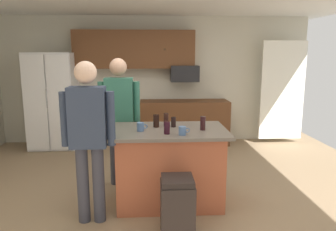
{
  "coord_description": "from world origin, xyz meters",
  "views": [
    {
      "loc": [
        -0.11,
        -3.95,
        1.83
      ],
      "look_at": [
        0.13,
        0.1,
        1.05
      ],
      "focal_mm": 34.21,
      "sensor_mm": 36.0,
      "label": 1
    }
  ],
  "objects_px": {
    "glass_short_whisky": "(167,128)",
    "glass_stout_tall": "(173,122)",
    "tumbler_amber": "(203,123)",
    "kitchen_island": "(169,166)",
    "glass_dark_ale": "(156,121)",
    "mug_blue_stoneware": "(183,131)",
    "mug_ceramic_white": "(141,127)",
    "trash_bin": "(177,206)",
    "refrigerator": "(53,101)",
    "glass_pilsner": "(166,119)",
    "microwave_over_range": "(184,73)",
    "person_guest_left": "(88,131)",
    "person_guest_by_door": "(119,113)"
  },
  "relations": [
    {
      "from": "glass_stout_tall",
      "to": "person_guest_by_door",
      "type": "bearing_deg",
      "value": 144.69
    },
    {
      "from": "microwave_over_range",
      "to": "glass_short_whisky",
      "type": "xyz_separation_m",
      "value": [
        -0.52,
        -2.93,
        -0.44
      ]
    },
    {
      "from": "glass_dark_ale",
      "to": "mug_ceramic_white",
      "type": "bearing_deg",
      "value": -132.89
    },
    {
      "from": "microwave_over_range",
      "to": "tumbler_amber",
      "type": "xyz_separation_m",
      "value": [
        -0.08,
        -2.76,
        -0.43
      ]
    },
    {
      "from": "glass_stout_tall",
      "to": "trash_bin",
      "type": "height_order",
      "value": "glass_stout_tall"
    },
    {
      "from": "glass_pilsner",
      "to": "tumbler_amber",
      "type": "height_order",
      "value": "tumbler_amber"
    },
    {
      "from": "refrigerator",
      "to": "mug_ceramic_white",
      "type": "distance_m",
      "value": 3.2
    },
    {
      "from": "glass_stout_tall",
      "to": "glass_short_whisky",
      "type": "relative_size",
      "value": 0.88
    },
    {
      "from": "glass_stout_tall",
      "to": "tumbler_amber",
      "type": "relative_size",
      "value": 0.75
    },
    {
      "from": "refrigerator",
      "to": "person_guest_by_door",
      "type": "height_order",
      "value": "refrigerator"
    },
    {
      "from": "glass_stout_tall",
      "to": "glass_short_whisky",
      "type": "distance_m",
      "value": 0.36
    },
    {
      "from": "microwave_over_range",
      "to": "kitchen_island",
      "type": "xyz_separation_m",
      "value": [
        -0.47,
        -2.7,
        -0.97
      ]
    },
    {
      "from": "person_guest_by_door",
      "to": "glass_dark_ale",
      "type": "relative_size",
      "value": 11.37
    },
    {
      "from": "mug_blue_stoneware",
      "to": "person_guest_left",
      "type": "bearing_deg",
      "value": -172.59
    },
    {
      "from": "tumbler_amber",
      "to": "kitchen_island",
      "type": "bearing_deg",
      "value": 171.07
    },
    {
      "from": "refrigerator",
      "to": "glass_pilsner",
      "type": "bearing_deg",
      "value": -48.51
    },
    {
      "from": "refrigerator",
      "to": "trash_bin",
      "type": "bearing_deg",
      "value": -56.83
    },
    {
      "from": "mug_blue_stoneware",
      "to": "microwave_over_range",
      "type": "bearing_deg",
      "value": 83.45
    },
    {
      "from": "glass_dark_ale",
      "to": "glass_pilsner",
      "type": "distance_m",
      "value": 0.15
    },
    {
      "from": "kitchen_island",
      "to": "glass_stout_tall",
      "type": "height_order",
      "value": "glass_stout_tall"
    },
    {
      "from": "glass_dark_ale",
      "to": "glass_short_whisky",
      "type": "bearing_deg",
      "value": -72.24
    },
    {
      "from": "glass_dark_ale",
      "to": "tumbler_amber",
      "type": "bearing_deg",
      "value": -18.7
    },
    {
      "from": "refrigerator",
      "to": "tumbler_amber",
      "type": "distance_m",
      "value": 3.65
    },
    {
      "from": "glass_short_whisky",
      "to": "glass_pilsner",
      "type": "distance_m",
      "value": 0.44
    },
    {
      "from": "tumbler_amber",
      "to": "glass_short_whisky",
      "type": "bearing_deg",
      "value": -158.97
    },
    {
      "from": "refrigerator",
      "to": "glass_dark_ale",
      "type": "relative_size",
      "value": 11.92
    },
    {
      "from": "glass_stout_tall",
      "to": "mug_ceramic_white",
      "type": "height_order",
      "value": "glass_stout_tall"
    },
    {
      "from": "refrigerator",
      "to": "trash_bin",
      "type": "height_order",
      "value": "refrigerator"
    },
    {
      "from": "glass_short_whisky",
      "to": "microwave_over_range",
      "type": "bearing_deg",
      "value": 80.02
    },
    {
      "from": "glass_pilsner",
      "to": "glass_dark_ale",
      "type": "bearing_deg",
      "value": -147.17
    },
    {
      "from": "refrigerator",
      "to": "glass_pilsner",
      "type": "height_order",
      "value": "refrigerator"
    },
    {
      "from": "microwave_over_range",
      "to": "tumbler_amber",
      "type": "distance_m",
      "value": 2.79
    },
    {
      "from": "tumbler_amber",
      "to": "trash_bin",
      "type": "bearing_deg",
      "value": -118.27
    },
    {
      "from": "mug_blue_stoneware",
      "to": "glass_short_whisky",
      "type": "xyz_separation_m",
      "value": [
        -0.17,
        0.06,
        0.02
      ]
    },
    {
      "from": "mug_blue_stoneware",
      "to": "glass_pilsner",
      "type": "distance_m",
      "value": 0.52
    },
    {
      "from": "microwave_over_range",
      "to": "glass_short_whisky",
      "type": "relative_size",
      "value": 3.97
    },
    {
      "from": "glass_short_whisky",
      "to": "mug_ceramic_white",
      "type": "height_order",
      "value": "glass_short_whisky"
    },
    {
      "from": "person_guest_by_door",
      "to": "mug_blue_stoneware",
      "type": "height_order",
      "value": "person_guest_by_door"
    },
    {
      "from": "microwave_over_range",
      "to": "glass_dark_ale",
      "type": "relative_size",
      "value": 3.58
    },
    {
      "from": "refrigerator",
      "to": "glass_pilsner",
      "type": "xyz_separation_m",
      "value": [
        2.1,
        -2.37,
        0.09
      ]
    },
    {
      "from": "glass_short_whisky",
      "to": "trash_bin",
      "type": "distance_m",
      "value": 0.87
    },
    {
      "from": "microwave_over_range",
      "to": "glass_stout_tall",
      "type": "xyz_separation_m",
      "value": [
        -0.41,
        -2.58,
        -0.45
      ]
    },
    {
      "from": "kitchen_island",
      "to": "glass_dark_ale",
      "type": "height_order",
      "value": "glass_dark_ale"
    },
    {
      "from": "mug_blue_stoneware",
      "to": "mug_ceramic_white",
      "type": "relative_size",
      "value": 1.0
    },
    {
      "from": "glass_stout_tall",
      "to": "glass_pilsner",
      "type": "height_order",
      "value": "glass_pilsner"
    },
    {
      "from": "microwave_over_range",
      "to": "mug_blue_stoneware",
      "type": "relative_size",
      "value": 4.42
    },
    {
      "from": "glass_short_whisky",
      "to": "glass_stout_tall",
      "type": "bearing_deg",
      "value": 73.91
    },
    {
      "from": "person_guest_left",
      "to": "tumbler_amber",
      "type": "height_order",
      "value": "person_guest_left"
    },
    {
      "from": "refrigerator",
      "to": "person_guest_left",
      "type": "relative_size",
      "value": 1.06
    },
    {
      "from": "glass_dark_ale",
      "to": "tumbler_amber",
      "type": "relative_size",
      "value": 0.95
    }
  ]
}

